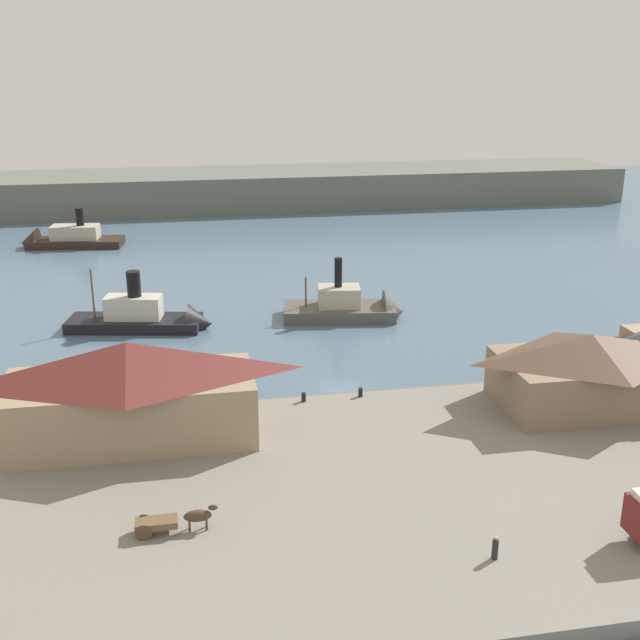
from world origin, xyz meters
The scene contains 13 objects.
ground_plane centered at (0.00, 0.00, 0.00)m, with size 320.00×320.00×0.00m, color slate.
quay_promenade centered at (0.00, -22.00, 0.60)m, with size 110.00×36.00×1.20m, color gray.
seawall_edge centered at (0.00, -3.60, 0.50)m, with size 110.00×0.80×1.00m, color #666159.
ferry_shed_east_terminal centered at (-20.58, -10.10, 5.76)m, with size 21.69×9.47×8.97m.
ferry_shed_central_terminal centered at (22.07, -10.80, 4.84)m, with size 17.13×10.45×7.17m.
horse_cart centered at (-17.32, -25.50, 2.13)m, with size 5.81×1.47×1.87m.
pedestrian_standing_center centered at (3.83, -32.62, 1.98)m, with size 0.43×0.43×1.72m.
mooring_post_center_east centered at (-4.56, -5.12, 1.65)m, with size 0.44×0.44×0.90m, color black.
mooring_post_center_west centered at (1.16, -4.97, 1.65)m, with size 0.44×0.44×0.90m, color black.
ferry_outer_harbor centered at (-36.39, 73.91, 1.31)m, with size 18.97×8.24×9.19m.
ferry_moored_west centered at (7.05, 23.12, 1.29)m, with size 16.73×8.60×10.35m.
ferry_near_quay centered at (-19.51, 23.43, 1.39)m, with size 19.03×8.67×9.70m.
far_headland centered at (0.00, 110.00, 4.00)m, with size 180.00×24.00×8.00m, color #60665B.
Camera 1 is at (-15.89, -74.91, 33.04)m, focal length 44.43 mm.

